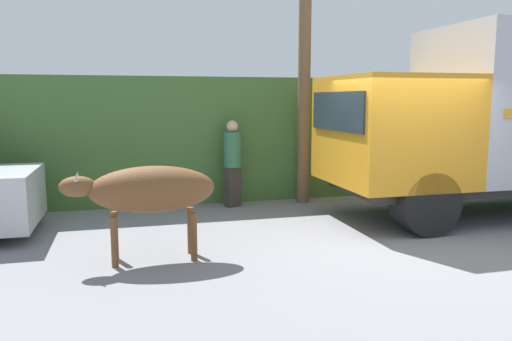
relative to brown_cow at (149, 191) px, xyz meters
name	(u,v)px	position (x,y,z in m)	size (l,w,h in m)	color
ground_plane	(405,237)	(3.99, 0.13, -0.97)	(60.00, 60.00, 0.00)	gray
hillside_embankment	(284,131)	(3.99, 6.44, 0.35)	(32.00, 5.89, 2.64)	#426B33
building_backdrop	(132,138)	(-0.13, 4.85, 0.35)	(5.46, 2.70, 2.60)	#B2BCAD
brown_cow	(149,191)	(0.00, 0.00, 0.00)	(2.03, 0.63, 1.30)	brown
pedestrian_on_hill	(232,160)	(1.82, 3.11, 0.00)	(0.48, 0.48, 1.76)	#38332D
utility_pole	(305,56)	(3.35, 3.13, 2.08)	(0.90, 0.26, 5.90)	brown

